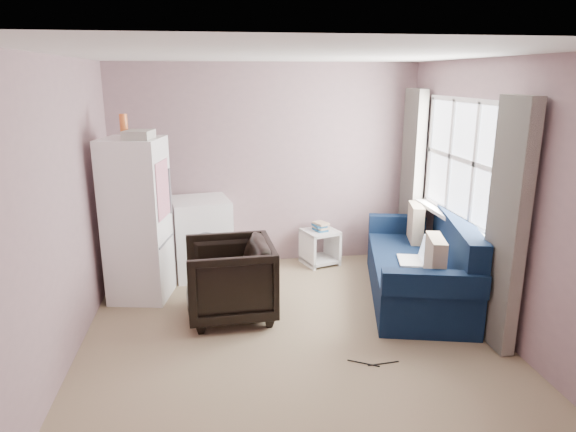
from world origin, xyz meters
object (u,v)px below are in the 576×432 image
Objects in this scene: armchair at (230,275)px; side_table at (320,244)px; fridge at (137,219)px; sofa at (423,268)px; washing_machine at (201,235)px.

armchair is 1.79m from side_table.
fridge reaches higher than armchair.
washing_machine is at bearing 170.20° from sofa.
fridge is at bearing -161.37° from side_table.
fridge reaches higher than washing_machine.
side_table is 1.47m from sofa.
fridge is (-0.93, 0.61, 0.45)m from armchair.
armchair is 0.39× the size of sofa.
washing_machine is 0.42× the size of sofa.
washing_machine is at bearing -174.79° from side_table.
side_table is (2.12, 0.72, -0.62)m from fridge.
washing_machine reaches higher than side_table.
fridge is 3.57× the size of side_table.
armchair is at bearing -22.51° from fridge.
sofa is at bearing 91.45° from armchair.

